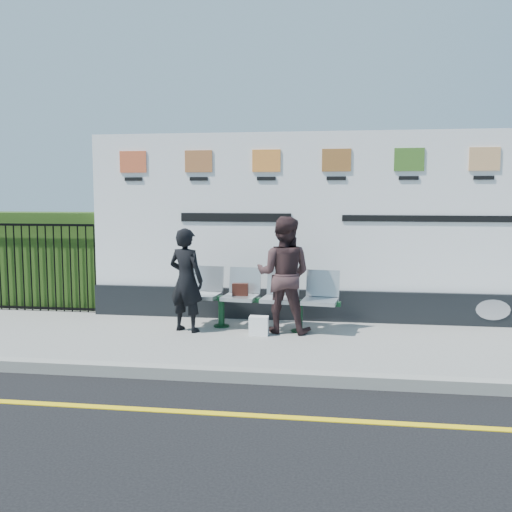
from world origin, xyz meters
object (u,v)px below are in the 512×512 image
Objects in this scene: woman_left at (186,280)px; woman_right at (284,275)px; bench at (260,313)px; billboard at (335,240)px.

woman_right reaches higher than woman_left.
woman_left is (-1.06, -0.28, 0.52)m from bench.
woman_left is 0.90× the size of woman_right.
bench is 0.72m from woman_right.
woman_right is (1.43, 0.17, 0.09)m from woman_left.
bench is 1.21m from woman_left.
bench is 1.36× the size of woman_right.
woman_left is at bearing -158.41° from bench.
billboard is 4.69× the size of woman_right.
billboard is at bearing -122.01° from woman_right.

